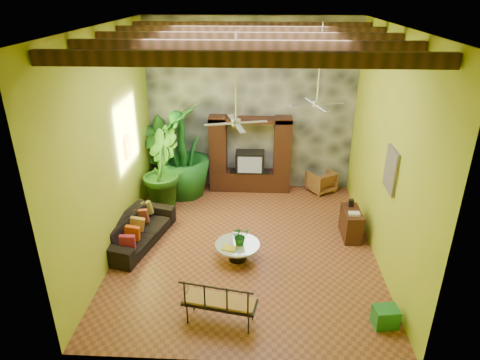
# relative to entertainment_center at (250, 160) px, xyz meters

# --- Properties ---
(ground) EXTENTS (7.00, 7.00, 0.00)m
(ground) POSITION_rel_entertainment_center_xyz_m (0.00, -3.14, -0.97)
(ground) COLOR brown
(ground) RESTS_ON ground
(ceiling) EXTENTS (6.00, 7.00, 0.02)m
(ceiling) POSITION_rel_entertainment_center_xyz_m (0.00, -3.14, 4.03)
(ceiling) COLOR silver
(ceiling) RESTS_ON back_wall
(back_wall) EXTENTS (6.00, 0.02, 5.00)m
(back_wall) POSITION_rel_entertainment_center_xyz_m (0.00, 0.36, 1.53)
(back_wall) COLOR #A0BE2B
(back_wall) RESTS_ON ground
(left_wall) EXTENTS (0.02, 7.00, 5.00)m
(left_wall) POSITION_rel_entertainment_center_xyz_m (-3.00, -3.14, 1.53)
(left_wall) COLOR #A0BE2B
(left_wall) RESTS_ON ground
(right_wall) EXTENTS (0.02, 7.00, 5.00)m
(right_wall) POSITION_rel_entertainment_center_xyz_m (3.00, -3.14, 1.53)
(right_wall) COLOR #A0BE2B
(right_wall) RESTS_ON ground
(stone_accent_wall) EXTENTS (5.98, 0.10, 4.98)m
(stone_accent_wall) POSITION_rel_entertainment_center_xyz_m (0.00, 0.30, 1.53)
(stone_accent_wall) COLOR #393B41
(stone_accent_wall) RESTS_ON ground
(ceiling_beams) EXTENTS (5.95, 5.36, 0.22)m
(ceiling_beams) POSITION_rel_entertainment_center_xyz_m (0.00, -3.14, 3.81)
(ceiling_beams) COLOR #3C2013
(ceiling_beams) RESTS_ON ceiling
(entertainment_center) EXTENTS (2.40, 0.55, 2.30)m
(entertainment_center) POSITION_rel_entertainment_center_xyz_m (0.00, 0.00, 0.00)
(entertainment_center) COLOR black
(entertainment_center) RESTS_ON ground
(ceiling_fan_front) EXTENTS (1.28, 1.28, 1.86)m
(ceiling_fan_front) POSITION_rel_entertainment_center_xyz_m (-0.20, -3.54, 2.44)
(ceiling_fan_front) COLOR silver
(ceiling_fan_front) RESTS_ON ceiling
(ceiling_fan_back) EXTENTS (1.28, 1.28, 1.86)m
(ceiling_fan_back) POSITION_rel_entertainment_center_xyz_m (1.60, -1.94, 2.44)
(ceiling_fan_back) COLOR silver
(ceiling_fan_back) RESTS_ON ceiling
(wall_art_mask) EXTENTS (0.06, 0.32, 0.55)m
(wall_art_mask) POSITION_rel_entertainment_center_xyz_m (-2.96, -2.14, 1.13)
(wall_art_mask) COLOR yellow
(wall_art_mask) RESTS_ON left_wall
(wall_art_painting) EXTENTS (0.06, 0.70, 0.90)m
(wall_art_painting) POSITION_rel_entertainment_center_xyz_m (2.96, -3.74, 1.33)
(wall_art_painting) COLOR #295599
(wall_art_painting) RESTS_ON right_wall
(sofa) EXTENTS (1.47, 2.50, 0.68)m
(sofa) POSITION_rel_entertainment_center_xyz_m (-2.62, -3.11, -0.62)
(sofa) COLOR black
(sofa) RESTS_ON ground
(wicker_armchair) EXTENTS (0.99, 1.00, 0.66)m
(wicker_armchair) POSITION_rel_entertainment_center_xyz_m (2.15, -0.02, -0.63)
(wicker_armchair) COLOR olive
(wicker_armchair) RESTS_ON ground
(tall_plant_a) EXTENTS (1.38, 1.15, 2.25)m
(tall_plant_a) POSITION_rel_entertainment_center_xyz_m (-2.65, -0.14, 0.16)
(tall_plant_a) COLOR #1D5A17
(tall_plant_a) RESTS_ON ground
(tall_plant_b) EXTENTS (1.29, 1.46, 2.24)m
(tall_plant_b) POSITION_rel_entertainment_center_xyz_m (-2.42, -1.20, 0.16)
(tall_plant_b) COLOR #215717
(tall_plant_b) RESTS_ON ground
(tall_plant_c) EXTENTS (1.65, 1.65, 2.79)m
(tall_plant_c) POSITION_rel_entertainment_center_xyz_m (-1.94, -0.43, 0.43)
(tall_plant_c) COLOR #1A6520
(tall_plant_c) RESTS_ON ground
(coffee_table) EXTENTS (1.01, 1.01, 0.40)m
(coffee_table) POSITION_rel_entertainment_center_xyz_m (-0.17, -3.70, -0.71)
(coffee_table) COLOR black
(coffee_table) RESTS_ON ground
(centerpiece_plant) EXTENTS (0.48, 0.45, 0.43)m
(centerpiece_plant) POSITION_rel_entertainment_center_xyz_m (-0.11, -3.69, -0.35)
(centerpiece_plant) COLOR #185C1B
(centerpiece_plant) RESTS_ON coffee_table
(yellow_tray) EXTENTS (0.34, 0.27, 0.03)m
(yellow_tray) POSITION_rel_entertainment_center_xyz_m (-0.34, -3.91, -0.55)
(yellow_tray) COLOR yellow
(yellow_tray) RESTS_ON coffee_table
(iron_bench) EXTENTS (1.42, 0.74, 0.57)m
(iron_bench) POSITION_rel_entertainment_center_xyz_m (-0.38, -5.80, -0.42)
(iron_bench) COLOR black
(iron_bench) RESTS_ON ground
(side_console) EXTENTS (0.42, 0.91, 0.72)m
(side_console) POSITION_rel_entertainment_center_xyz_m (2.57, -2.59, -0.60)
(side_console) COLOR #3C2813
(side_console) RESTS_ON ground
(green_bin) EXTENTS (0.48, 0.39, 0.39)m
(green_bin) POSITION_rel_entertainment_center_xyz_m (2.65, -5.65, -0.77)
(green_bin) COLOR #1F7437
(green_bin) RESTS_ON ground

